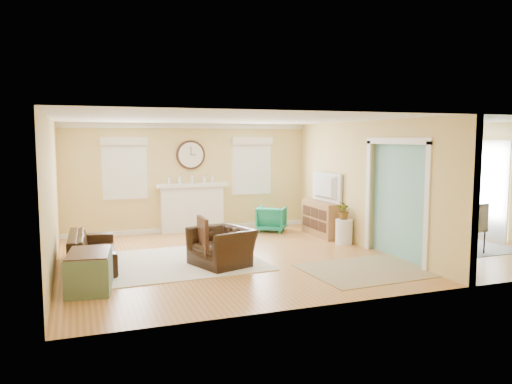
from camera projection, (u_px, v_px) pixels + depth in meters
The scene contains 29 objects.
floor at pixel (299, 252), 9.88m from camera, with size 9.00×9.00×0.00m, color #A46633.
wall_back at pixel (249, 176), 12.55m from camera, with size 9.00×0.02×2.60m, color #DDB969.
wall_front at pixel (391, 207), 6.94m from camera, with size 9.00×0.02×2.60m, color #DDB969.
wall_left at pixel (51, 196), 8.22m from camera, with size 0.02×6.00×2.60m, color #DDB969.
wall_right at pixel (481, 180), 11.27m from camera, with size 0.02×6.00×2.60m, color #DDB969.
ceiling at pixel (300, 120), 9.60m from camera, with size 9.00×6.00×0.02m, color white.
partition at pixel (359, 181), 10.51m from camera, with size 0.17×6.00×2.60m.
fireplace at pixel (192, 207), 12.00m from camera, with size 1.70×0.30×1.17m.
wall_clock at pixel (191, 155), 11.95m from camera, with size 0.70×0.07×0.70m.
window_left at pixel (124, 164), 11.43m from camera, with size 1.05×0.13×1.42m.
window_right at pixel (252, 162), 12.48m from camera, with size 1.05×0.13×1.42m.
french_doors at pixel (479, 189), 11.28m from camera, with size 0.06×1.70×2.20m.
pendant at pixel (428, 140), 10.66m from camera, with size 0.30×0.30×0.55m.
rug_cream at pixel (179, 262), 9.10m from camera, with size 2.87×2.49×0.02m, color beige.
rug_jute at pixel (366, 270), 8.51m from camera, with size 2.02×1.66×0.01m, color tan.
rug_grey at pixel (435, 242), 10.82m from camera, with size 2.29×2.86×0.01m, color gray.
sofa at pixel (92, 249), 8.81m from camera, with size 2.01×0.79×0.59m, color black.
eames_chair at pixel (222, 247), 8.84m from camera, with size 1.02×0.89×0.67m, color black.
green_chair at pixel (272, 219), 12.07m from camera, with size 0.65×0.67×0.61m, color #1A7256.
trunk at pixel (89, 271), 7.40m from camera, with size 0.73×1.07×0.58m.
credenza at pixel (323, 218), 11.54m from camera, with size 0.46×1.36×0.80m.
tv at pixel (323, 187), 11.45m from camera, with size 1.15×0.15×0.66m, color black.
garden_stool at pixel (344, 232), 10.63m from camera, with size 0.36×0.36×0.53m, color white.
potted_plant at pixel (344, 211), 10.58m from camera, with size 0.34×0.30×0.38m, color #337F33.
dining_table at pixel (436, 228), 10.79m from camera, with size 1.75×0.98×0.62m, color #452B1C.
dining_chair_n at pixel (402, 211), 11.80m from camera, with size 0.41×0.41×0.90m.
dining_chair_s at pixel (471, 224), 9.76m from camera, with size 0.49×0.49×0.99m.
dining_chair_w at pixel (416, 218), 10.47m from camera, with size 0.45×0.45×0.97m.
dining_chair_e at pixel (460, 215), 11.08m from camera, with size 0.46×0.46×0.94m.
Camera 1 is at (-4.11, -8.82, 2.25)m, focal length 35.00 mm.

